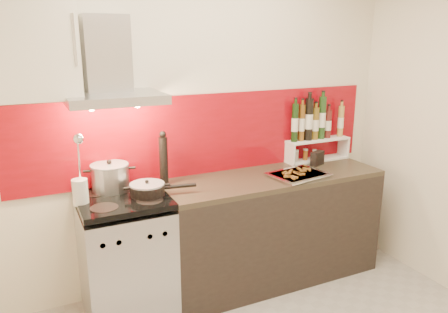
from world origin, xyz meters
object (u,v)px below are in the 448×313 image
saute_pan (148,189)px  pepper_mill (164,159)px  counter (271,227)px  baking_tray (298,174)px  range_stove (127,259)px  stock_pot (110,177)px

saute_pan → pepper_mill: (0.18, 0.20, 0.14)m
counter → pepper_mill: bearing=169.8°
pepper_mill → baking_tray: pepper_mill is taller
range_stove → pepper_mill: 0.76m
range_stove → counter: 1.20m
range_stove → saute_pan: saute_pan is taller
counter → baking_tray: (0.17, -0.11, 0.47)m
range_stove → baking_tray: 1.45m
saute_pan → baking_tray: 1.20m
range_stove → pepper_mill: size_ratio=2.23×
counter → baking_tray: bearing=-34.7°
baking_tray → counter: bearing=145.3°
saute_pan → pepper_mill: size_ratio=1.13×
pepper_mill → saute_pan: bearing=-131.5°
range_stove → baking_tray: bearing=-4.6°
counter → stock_pot: (-1.24, 0.16, 0.56)m
baking_tray → range_stove: bearing=175.4°
stock_pot → pepper_mill: size_ratio=0.65×
range_stove → saute_pan: size_ratio=1.98×
counter → stock_pot: bearing=172.5°
counter → saute_pan: bearing=-177.3°
saute_pan → pepper_mill: pepper_mill is taller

